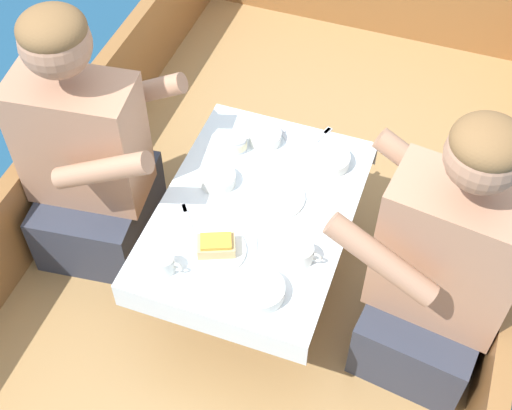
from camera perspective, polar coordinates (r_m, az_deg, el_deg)
name	(u,v)px	position (r m, az deg, el deg)	size (l,w,h in m)	color
ground_plane	(268,294)	(2.96, 0.93, -7.13)	(60.00, 60.00, 0.00)	navy
boat_deck	(268,271)	(2.82, 0.97, -5.33)	(1.72, 2.97, 0.33)	#A87F4C
gunwale_port	(64,158)	(2.82, -15.14, 3.62)	(0.06, 2.97, 0.37)	#936033
gunwale_starboard	(506,281)	(2.51, 19.39, -5.76)	(0.06, 2.97, 0.37)	#936033
cockpit_table	(256,217)	(2.33, 0.00, -0.93)	(0.61, 0.85, 0.38)	#B2B2B7
person_port	(87,159)	(2.48, -13.34, 3.63)	(0.56, 0.49, 1.00)	#333847
person_starboard	(441,273)	(2.19, 14.56, -5.25)	(0.56, 0.50, 1.01)	#333847
plate_sandwich	(217,250)	(2.19, -3.17, -3.65)	(0.18, 0.18, 0.01)	silver
plate_bread	(275,197)	(2.33, 1.53, 0.65)	(0.20, 0.20, 0.01)	silver
sandwich	(216,245)	(2.17, -3.20, -3.23)	(0.13, 0.11, 0.05)	tan
bowl_port_near	(265,137)	(2.49, 0.75, 5.49)	(0.11, 0.11, 0.04)	silver
bowl_starboard_near	(329,159)	(2.43, 5.85, 3.68)	(0.14, 0.14, 0.04)	silver
bowl_center_far	(260,290)	(2.09, 0.30, -6.81)	(0.15, 0.15, 0.04)	silver
bowl_port_far	(218,178)	(2.36, -3.08, 2.17)	(0.12, 0.12, 0.04)	silver
coffee_cup_port	(301,254)	(2.16, 3.66, -3.90)	(0.10, 0.08, 0.06)	silver
coffee_cup_starboard	(165,264)	(2.15, -7.31, -4.68)	(0.09, 0.06, 0.06)	silver
tin_can	(237,143)	(2.46, -1.49, 4.94)	(0.07, 0.07, 0.05)	silver
utensil_spoon_port	(209,282)	(2.13, -3.79, -6.20)	(0.17, 0.04, 0.01)	silver
utensil_fork_port	(319,139)	(2.52, 5.04, 5.30)	(0.07, 0.17, 0.00)	silver
utensil_spoon_starboard	(286,138)	(2.51, 2.39, 5.36)	(0.13, 0.13, 0.01)	silver
utensil_fork_starboard	(188,220)	(2.28, -5.45, -1.20)	(0.12, 0.15, 0.00)	silver
utensil_knife_port	(255,260)	(2.17, -0.11, -4.39)	(0.06, 0.17, 0.00)	silver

